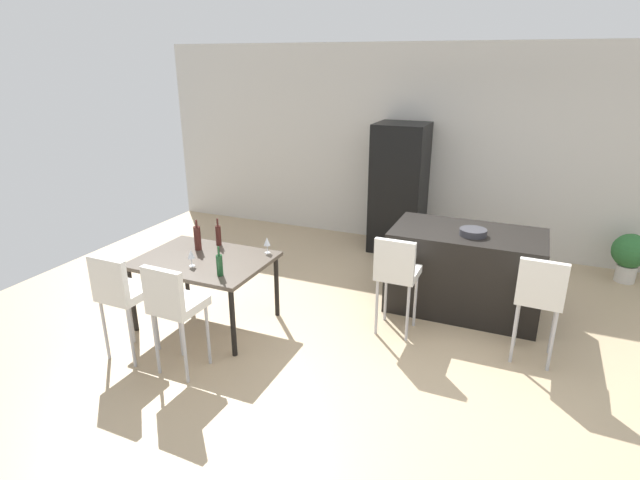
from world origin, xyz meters
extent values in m
plane|color=tan|center=(0.00, 0.00, 0.00)|extent=(10.00, 10.00, 0.00)
cube|color=beige|center=(0.00, 2.98, 1.45)|extent=(10.00, 0.12, 2.90)
cube|color=black|center=(0.24, 0.97, 0.46)|extent=(1.61, 0.91, 0.92)
cube|color=silver|center=(-0.32, 0.19, 0.65)|extent=(0.40, 0.40, 0.08)
cube|color=silver|center=(-0.32, 0.02, 0.87)|extent=(0.40, 0.06, 0.36)
cylinder|color=#B2B2B7|center=(-0.48, 0.35, 0.30)|extent=(0.03, 0.03, 0.61)
cylinder|color=#B2B2B7|center=(-0.16, 0.35, 0.30)|extent=(0.03, 0.03, 0.61)
cylinder|color=#B2B2B7|center=(-0.48, 0.03, 0.30)|extent=(0.03, 0.03, 0.61)
cylinder|color=#B2B2B7|center=(-0.16, 0.03, 0.30)|extent=(0.03, 0.03, 0.61)
cube|color=silver|center=(1.00, 0.19, 0.65)|extent=(0.41, 0.41, 0.08)
cube|color=silver|center=(0.99, 0.02, 0.87)|extent=(0.40, 0.07, 0.36)
cylinder|color=#B2B2B7|center=(0.84, 0.36, 0.30)|extent=(0.03, 0.03, 0.61)
cylinder|color=#B2B2B7|center=(1.16, 0.35, 0.30)|extent=(0.03, 0.03, 0.61)
cylinder|color=#B2B2B7|center=(0.83, 0.04, 0.30)|extent=(0.03, 0.03, 0.61)
cylinder|color=#B2B2B7|center=(1.15, 0.03, 0.30)|extent=(0.03, 0.03, 0.61)
cube|color=#4C4238|center=(-2.21, -0.45, 0.72)|extent=(1.32, 0.99, 0.04)
cylinder|color=black|center=(-2.81, -0.01, 0.35)|extent=(0.05, 0.05, 0.70)
cylinder|color=black|center=(-1.60, -0.01, 0.35)|extent=(0.05, 0.05, 0.70)
cylinder|color=black|center=(-2.81, -0.88, 0.35)|extent=(0.05, 0.05, 0.70)
cylinder|color=black|center=(-1.60, -0.88, 0.35)|extent=(0.05, 0.05, 0.70)
cube|color=silver|center=(-2.50, -1.24, 0.65)|extent=(0.41, 0.41, 0.08)
cube|color=silver|center=(-2.51, -1.41, 0.87)|extent=(0.40, 0.07, 0.36)
cylinder|color=#B2B2B7|center=(-2.66, -1.08, 0.30)|extent=(0.03, 0.03, 0.61)
cylinder|color=#B2B2B7|center=(-2.34, -1.09, 0.30)|extent=(0.03, 0.03, 0.61)
cylinder|color=#B2B2B7|center=(-2.67, -1.40, 0.30)|extent=(0.03, 0.03, 0.61)
cylinder|color=#B2B2B7|center=(-2.35, -1.41, 0.30)|extent=(0.03, 0.03, 0.61)
cube|color=silver|center=(-1.91, -1.24, 0.65)|extent=(0.41, 0.41, 0.08)
cube|color=silver|center=(-1.91, -1.41, 0.87)|extent=(0.40, 0.07, 0.36)
cylinder|color=#B2B2B7|center=(-2.06, -1.08, 0.30)|extent=(0.03, 0.03, 0.61)
cylinder|color=#B2B2B7|center=(-1.74, -1.09, 0.30)|extent=(0.03, 0.03, 0.61)
cylinder|color=#B2B2B7|center=(-2.07, -1.40, 0.30)|extent=(0.03, 0.03, 0.61)
cylinder|color=#B2B2B7|center=(-1.75, -1.41, 0.30)|extent=(0.03, 0.03, 0.61)
cylinder|color=#471E19|center=(-2.29, -0.05, 0.85)|extent=(0.06, 0.06, 0.22)
cylinder|color=#471E19|center=(-2.29, -0.05, 1.00)|extent=(0.02, 0.02, 0.09)
cylinder|color=#471E19|center=(-2.41, -0.25, 0.87)|extent=(0.07, 0.07, 0.26)
cylinder|color=#471E19|center=(-2.41, -0.25, 1.04)|extent=(0.03, 0.03, 0.07)
cylinder|color=#194723|center=(-1.81, -0.74, 0.84)|extent=(0.06, 0.06, 0.20)
cylinder|color=#194723|center=(-1.81, -0.74, 0.99)|extent=(0.02, 0.02, 0.09)
cylinder|color=silver|center=(-2.19, -0.65, 0.74)|extent=(0.06, 0.06, 0.00)
cylinder|color=silver|center=(-2.19, -0.65, 0.78)|extent=(0.01, 0.01, 0.08)
cone|color=silver|center=(-2.19, -0.65, 0.87)|extent=(0.07, 0.07, 0.09)
cylinder|color=silver|center=(-1.68, -0.04, 0.74)|extent=(0.06, 0.06, 0.00)
cylinder|color=silver|center=(-1.68, -0.04, 0.78)|extent=(0.01, 0.01, 0.08)
cone|color=silver|center=(-1.68, -0.04, 0.87)|extent=(0.07, 0.07, 0.09)
cube|color=black|center=(-0.94, 2.54, 0.92)|extent=(0.72, 0.68, 1.84)
cylinder|color=#333338|center=(0.30, 0.85, 0.96)|extent=(0.28, 0.28, 0.07)
cylinder|color=beige|center=(2.05, 2.53, 0.11)|extent=(0.24, 0.24, 0.22)
sphere|color=#2D6B33|center=(2.05, 2.53, 0.41)|extent=(0.43, 0.43, 0.43)
camera|label=1|loc=(0.78, -4.37, 2.68)|focal=28.18mm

